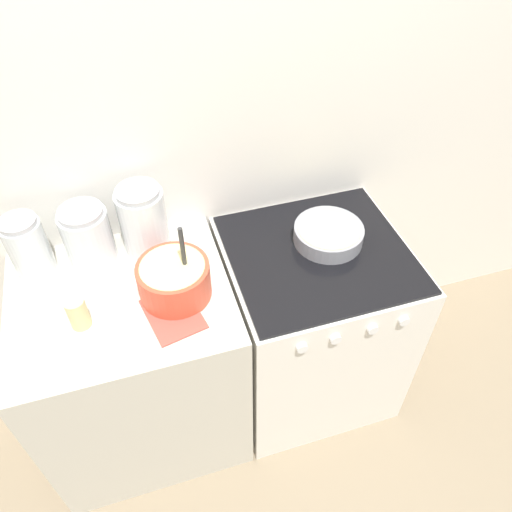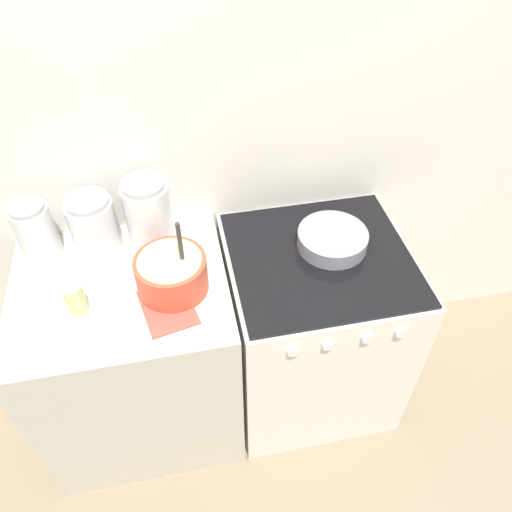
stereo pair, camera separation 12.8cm
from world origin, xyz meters
name	(u,v)px [view 1 (the left image)]	position (x,y,z in m)	size (l,w,h in m)	color
ground_plane	(253,460)	(0.00, 0.00, 0.00)	(12.00, 12.00, 0.00)	gray
wall_back	(198,147)	(0.00, 0.69, 1.20)	(4.55, 0.05, 2.40)	white
countertop_cabinet	(140,367)	(-0.39, 0.33, 0.44)	(0.77, 0.66, 0.89)	beige
stove	(310,323)	(0.37, 0.33, 0.44)	(0.70, 0.68, 0.89)	white
mixing_bowl	(174,278)	(-0.19, 0.29, 0.96)	(0.25, 0.25, 0.29)	#D84C33
baking_pan	(328,234)	(0.42, 0.38, 0.92)	(0.27, 0.27, 0.07)	gray
storage_jar_left	(29,249)	(-0.66, 0.56, 0.99)	(0.14, 0.14, 0.24)	silver
storage_jar_middle	(88,238)	(-0.45, 0.56, 0.98)	(0.17, 0.17, 0.23)	silver
storage_jar_right	(144,223)	(-0.25, 0.56, 1.00)	(0.17, 0.17, 0.27)	silver
tin_can	(78,313)	(-0.52, 0.25, 0.94)	(0.07, 0.07, 0.12)	beige
recipe_page	(173,314)	(-0.22, 0.20, 0.89)	(0.21, 0.25, 0.01)	#CC4C3F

